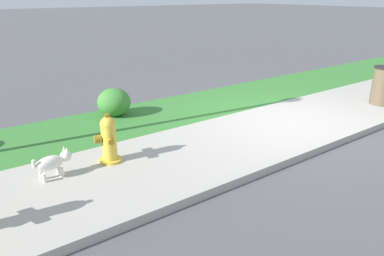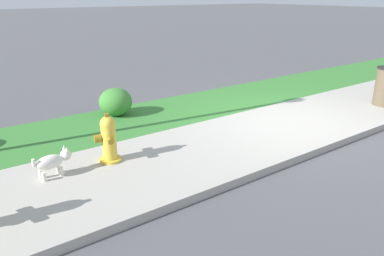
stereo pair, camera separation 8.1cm
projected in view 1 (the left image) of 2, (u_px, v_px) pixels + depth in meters
name	position (u px, v px, depth m)	size (l,w,h in m)	color
ground_plane	(290.00, 123.00, 7.22)	(120.00, 120.00, 0.00)	#515154
sidewalk_pavement	(290.00, 123.00, 7.22)	(18.00, 2.16, 0.01)	#ADA89E
grass_verge	(221.00, 100.00, 8.75)	(18.00, 1.90, 0.01)	#387A33
street_curb	(345.00, 138.00, 6.33)	(18.00, 0.16, 0.12)	#ADA89E
fire_hydrant_at_driveway	(109.00, 139.00, 5.44)	(0.38, 0.40, 0.75)	gold
small_white_dog	(53.00, 162.00, 5.02)	(0.54, 0.24, 0.40)	silver
trash_bin	(384.00, 86.00, 8.27)	(0.52, 0.52, 0.85)	brown
shrub_bush_mid_verge	(114.00, 102.00, 7.56)	(0.67, 0.67, 0.57)	#3D7F33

